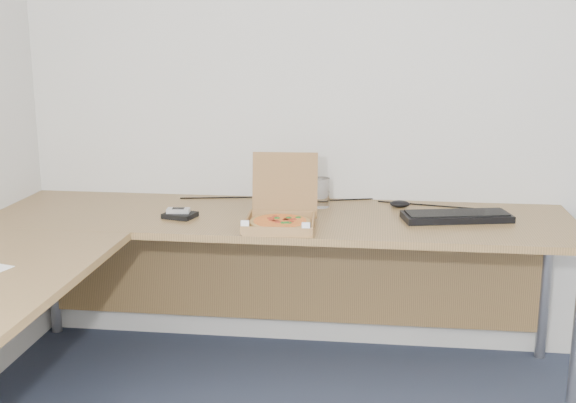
# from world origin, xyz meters

# --- Properties ---
(room_shell) EXTENTS (3.50, 3.50, 2.50)m
(room_shell) POSITION_xyz_m (0.00, 0.00, 1.25)
(room_shell) COLOR beige
(room_shell) RESTS_ON ground
(desk) EXTENTS (2.50, 2.20, 0.73)m
(desk) POSITION_xyz_m (-0.82, 0.97, 0.70)
(desk) COLOR olive
(desk) RESTS_ON ground
(pizza_box) EXTENTS (0.27, 0.32, 0.28)m
(pizza_box) POSITION_xyz_m (-0.47, 1.21, 0.76)
(pizza_box) COLOR #9B6E3E
(pizza_box) RESTS_ON desk
(drinking_glass) EXTENTS (0.08, 0.08, 0.13)m
(drinking_glass) POSITION_xyz_m (-0.34, 1.57, 0.80)
(drinking_glass) COLOR white
(drinking_glass) RESTS_ON desk
(keyboard) EXTENTS (0.47, 0.25, 0.03)m
(keyboard) POSITION_xyz_m (0.25, 1.41, 0.74)
(keyboard) COLOR black
(keyboard) RESTS_ON desk
(mouse) EXTENTS (0.10, 0.08, 0.03)m
(mouse) POSITION_xyz_m (0.02, 1.61, 0.75)
(mouse) COLOR black
(mouse) RESTS_ON desk
(wallet) EXTENTS (0.15, 0.13, 0.02)m
(wallet) POSITION_xyz_m (-0.92, 1.30, 0.74)
(wallet) COLOR black
(wallet) RESTS_ON desk
(phone) EXTENTS (0.10, 0.06, 0.02)m
(phone) POSITION_xyz_m (-0.92, 1.31, 0.76)
(phone) COLOR #B2B5BA
(phone) RESTS_ON wallet
(cable_bundle) EXTENTS (0.66, 0.13, 0.01)m
(cable_bundle) POSITION_xyz_m (-0.36, 1.68, 0.73)
(cable_bundle) COLOR black
(cable_bundle) RESTS_ON desk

